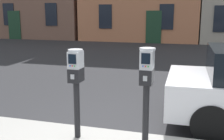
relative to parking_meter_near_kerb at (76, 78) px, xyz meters
name	(u,v)px	position (x,y,z in m)	size (l,w,h in m)	color
parking_meter_near_kerb	(76,78)	(0.00, 0.00, 0.00)	(0.22, 0.25, 1.36)	black
parking_meter_twin_adjacent	(147,80)	(1.04, 0.00, 0.04)	(0.22, 0.25, 1.41)	black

